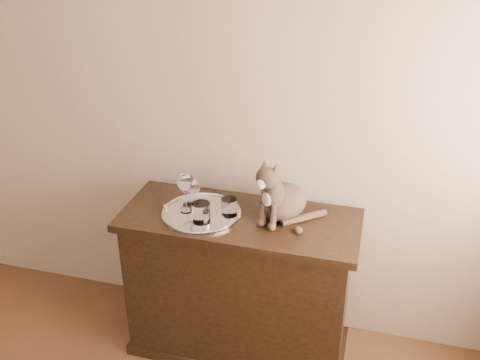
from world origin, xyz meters
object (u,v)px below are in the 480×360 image
object	(u,v)px
wine_glass_c	(185,192)
tumbler_c	(229,207)
tray	(201,214)
cat	(283,186)
sideboard	(240,285)
wine_glass_d	(194,195)
wine_glass_a	(188,189)
tumbler_b	(201,213)

from	to	relation	value
wine_glass_c	tumbler_c	world-z (taller)	wine_glass_c
tray	cat	distance (m)	0.44
sideboard	tray	world-z (taller)	tray
wine_glass_d	cat	world-z (taller)	cat
wine_glass_d	sideboard	bearing A→B (deg)	1.14
tray	wine_glass_a	bearing A→B (deg)	147.45
sideboard	cat	distance (m)	0.63
tray	wine_glass_d	xyz separation A→B (m)	(-0.04, 0.03, 0.09)
wine_glass_a	tumbler_b	size ratio (longest dim) A/B	1.84
sideboard	wine_glass_d	world-z (taller)	wine_glass_d
tray	tumbler_c	size ratio (longest dim) A/B	4.45
tray	wine_glass_c	size ratio (longest dim) A/B	1.94
wine_glass_c	wine_glass_d	bearing A→B (deg)	23.47
cat	tumbler_c	bearing A→B (deg)	-140.50
tray	wine_glass_a	size ratio (longest dim) A/B	2.16
sideboard	tumbler_c	xyz separation A→B (m)	(-0.05, -0.01, 0.48)
wine_glass_a	wine_glass_c	world-z (taller)	wine_glass_c
tray	tumbler_b	distance (m)	0.10
cat	wine_glass_d	bearing A→B (deg)	-147.14
tray	tumbler_b	xyz separation A→B (m)	(0.03, -0.08, 0.05)
tumbler_b	cat	bearing A→B (deg)	24.37
tray	tumbler_b	bearing A→B (deg)	-70.64
wine_glass_a	wine_glass_c	xyz separation A→B (m)	(0.01, -0.05, 0.01)
tumbler_c	wine_glass_d	bearing A→B (deg)	178.97
wine_glass_a	tumbler_b	distance (m)	0.18
wine_glass_c	tumbler_b	distance (m)	0.15
tumbler_b	sideboard	bearing A→B (deg)	32.73
tray	wine_glass_c	bearing A→B (deg)	174.54
sideboard	tumbler_b	world-z (taller)	tumbler_b
wine_glass_c	tumbler_b	bearing A→B (deg)	-36.95
tumbler_c	cat	size ratio (longest dim) A/B	0.26
wine_glass_c	cat	xyz separation A→B (m)	(0.48, 0.08, 0.06)
sideboard	wine_glass_d	distance (m)	0.57
tray	tumbler_b	world-z (taller)	tumbler_b
wine_glass_a	tumbler_b	world-z (taller)	wine_glass_a
cat	sideboard	bearing A→B (deg)	-138.97
wine_glass_d	tumbler_b	bearing A→B (deg)	-54.83
sideboard	tumbler_c	bearing A→B (deg)	-171.15
sideboard	cat	xyz separation A→B (m)	(0.20, 0.06, 0.60)
wine_glass_c	tumbler_b	size ratio (longest dim) A/B	2.05
tray	wine_glass_d	size ratio (longest dim) A/B	2.39
wine_glass_a	tumbler_c	size ratio (longest dim) A/B	2.06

